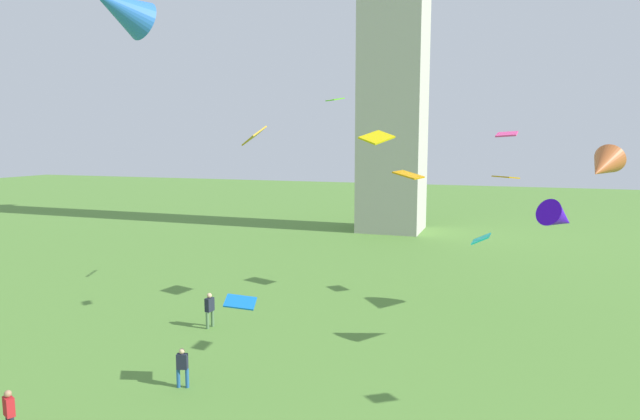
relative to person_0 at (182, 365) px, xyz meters
The scene contains 14 objects.
person_0 is the anchor object (origin of this frame).
person_1 5.91m from the person_0, 122.43° to the right, with size 0.49×0.40×1.65m.
person_2 6.85m from the person_0, 111.87° to the left, with size 0.34×0.56×1.83m.
kite_flying_0 15.55m from the person_0, 67.76° to the left, with size 1.84×1.99×0.84m.
kite_flying_1 16.80m from the person_0, 29.68° to the left, with size 2.16×2.29×1.70m.
kite_flying_2 18.03m from the person_0, 69.29° to the left, with size 1.96×1.69×0.50m.
kite_flying_3 22.12m from the person_0, 39.19° to the left, with size 2.52×2.98×2.19m.
kite_flying_5 17.39m from the person_0, 52.43° to the left, with size 1.02×1.52×0.54m.
kite_flying_6 13.21m from the person_0, 111.79° to the right, with size 2.08×2.62×1.94m.
kite_flying_7 20.52m from the person_0, 53.51° to the left, with size 1.56×1.54×0.15m.
kite_flying_8 15.14m from the person_0, 19.08° to the left, with size 0.80×1.10×0.25m.
kite_flying_9 13.60m from the person_0, 63.66° to the left, with size 1.01×0.99×0.15m.
kite_flying_10 3.65m from the person_0, ahead, with size 1.27×1.06×0.44m.
kite_flying_11 16.63m from the person_0, 104.00° to the left, with size 1.18×1.93×1.28m.
Camera 1 is at (6.20, -1.74, 9.54)m, focal length 30.33 mm.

